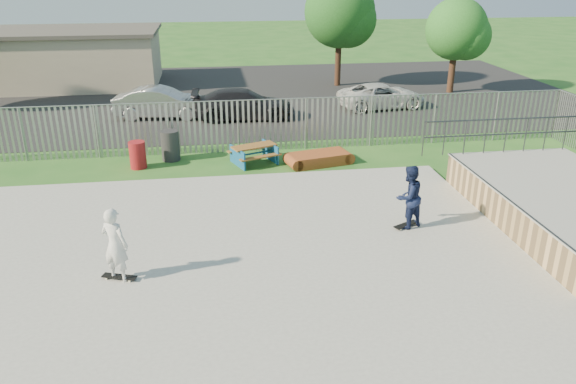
{
  "coord_description": "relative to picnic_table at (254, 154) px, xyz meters",
  "views": [
    {
      "loc": [
        -0.03,
        -11.7,
        6.8
      ],
      "look_at": [
        1.92,
        2.0,
        1.1
      ],
      "focal_mm": 35.0,
      "sensor_mm": 36.0,
      "label": 1
    }
  ],
  "objects": [
    {
      "name": "car_silver",
      "position": [
        -3.71,
        6.95,
        0.39
      ],
      "size": [
        4.45,
        1.98,
        1.42
      ],
      "primitive_type": "imported",
      "rotation": [
        0.0,
        0.0,
        1.46
      ],
      "color": "#AAABAF",
      "rests_on": "parking_lot"
    },
    {
      "name": "car_white",
      "position": [
        7.0,
        7.36,
        0.28
      ],
      "size": [
        4.57,
        2.56,
        1.21
      ],
      "primitive_type": "imported",
      "rotation": [
        0.0,
        0.0,
        1.7
      ],
      "color": "silver",
      "rests_on": "parking_lot"
    },
    {
      "name": "funbox",
      "position": [
        2.31,
        -0.43,
        -0.14
      ],
      "size": [
        2.21,
        1.45,
        0.41
      ],
      "rotation": [
        0.0,
        0.0,
        0.23
      ],
      "color": "brown",
      "rests_on": "ground"
    },
    {
      "name": "tree_mid",
      "position": [
        6.04,
        13.07,
        3.8
      ],
      "size": [
        3.99,
        3.99,
        6.16
      ],
      "color": "#3D2418",
      "rests_on": "ground"
    },
    {
      "name": "skater_white",
      "position": [
        -3.73,
        -7.87,
        0.68
      ],
      "size": [
        0.76,
        0.67,
        1.74
      ],
      "primitive_type": "imported",
      "rotation": [
        0.0,
        0.0,
        2.64
      ],
      "color": "silver",
      "rests_on": "concrete_slab"
    },
    {
      "name": "skater_navy",
      "position": [
        3.59,
        -6.17,
        0.68
      ],
      "size": [
        1.06,
        0.97,
        1.74
      ],
      "primitive_type": "imported",
      "rotation": [
        0.0,
        0.0,
        3.62
      ],
      "color": "#141C3E",
      "rests_on": "concrete_slab"
    },
    {
      "name": "concrete_slab",
      "position": [
        -1.47,
        -7.57,
        -0.27
      ],
      "size": [
        15.0,
        12.0,
        0.15
      ],
      "primitive_type": "cube",
      "color": "#999994",
      "rests_on": "ground"
    },
    {
      "name": "tree_right",
      "position": [
        11.86,
        10.33,
        3.08
      ],
      "size": [
        3.3,
        3.3,
        5.09
      ],
      "color": "#442A1B",
      "rests_on": "ground"
    },
    {
      "name": "fence",
      "position": [
        -0.47,
        -2.98,
        0.66
      ],
      "size": [
        26.04,
        16.02,
        2.0
      ],
      "color": "gray",
      "rests_on": "ground"
    },
    {
      "name": "ground",
      "position": [
        -1.47,
        -7.57,
        -0.34
      ],
      "size": [
        120.0,
        120.0,
        0.0
      ],
      "primitive_type": "plane",
      "color": "#255D20",
      "rests_on": "ground"
    },
    {
      "name": "skateboard_a",
      "position": [
        3.59,
        -6.17,
        -0.15
      ],
      "size": [
        0.8,
        0.54,
        0.08
      ],
      "rotation": [
        0.0,
        0.0,
        0.47
      ],
      "color": "black",
      "rests_on": "concrete_slab"
    },
    {
      "name": "picnic_table",
      "position": [
        0.0,
        0.0,
        0.0
      ],
      "size": [
        1.95,
        1.79,
        0.67
      ],
      "rotation": [
        0.0,
        0.0,
        0.37
      ],
      "color": "brown",
      "rests_on": "ground"
    },
    {
      "name": "skateboard_b",
      "position": [
        -3.73,
        -7.87,
        -0.15
      ],
      "size": [
        0.82,
        0.45,
        0.08
      ],
      "rotation": [
        0.0,
        0.0,
        -0.33
      ],
      "color": "black",
      "rests_on": "concrete_slab"
    },
    {
      "name": "car_dark",
      "position": [
        0.05,
        6.25,
        0.36
      ],
      "size": [
        4.76,
        2.1,
        1.36
      ],
      "primitive_type": "imported",
      "rotation": [
        0.0,
        0.0,
        1.53
      ],
      "color": "black",
      "rests_on": "parking_lot"
    },
    {
      "name": "quarter_pipe",
      "position": [
        8.02,
        -6.53,
        0.22
      ],
      "size": [
        5.5,
        7.05,
        2.19
      ],
      "color": "tan",
      "rests_on": "ground"
    },
    {
      "name": "trash_bin_red",
      "position": [
        -4.11,
        0.07,
        0.14
      ],
      "size": [
        0.58,
        0.58,
        0.96
      ],
      "primitive_type": "cylinder",
      "color": "maroon",
      "rests_on": "ground"
    },
    {
      "name": "building",
      "position": [
        -9.47,
        15.43,
        1.27
      ],
      "size": [
        10.4,
        6.4,
        3.2
      ],
      "color": "#B7A68C",
      "rests_on": "ground"
    },
    {
      "name": "parking_lot",
      "position": [
        -1.47,
        11.43,
        -0.33
      ],
      "size": [
        40.0,
        18.0,
        0.02
      ],
      "primitive_type": "cube",
      "color": "black",
      "rests_on": "ground"
    },
    {
      "name": "trash_bin_grey",
      "position": [
        -3.01,
        0.78,
        0.21
      ],
      "size": [
        0.67,
        0.67,
        1.11
      ],
      "primitive_type": "cylinder",
      "color": "#28272A",
      "rests_on": "ground"
    }
  ]
}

